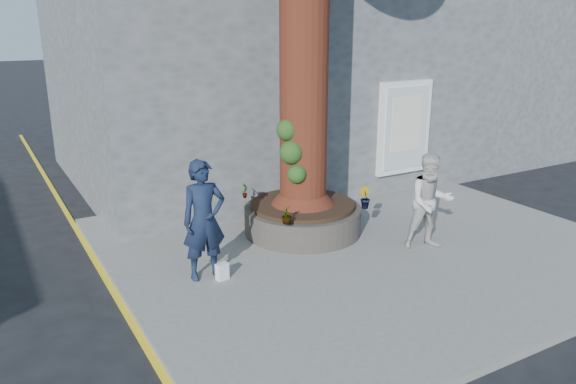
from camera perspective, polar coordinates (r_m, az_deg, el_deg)
ground at (r=9.31m, az=3.70°, el=-9.46°), size 120.00×120.00×0.00m
pavement at (r=10.82m, az=7.44°, el=-5.29°), size 9.00×8.00×0.12m
yellow_line at (r=9.08m, az=-16.63°, el=-10.91°), size 0.10×30.00×0.01m
stone_shop at (r=15.84m, az=-3.04°, el=13.48°), size 10.30×8.30×6.30m
neighbour_shop at (r=20.73m, az=17.64°, el=13.15°), size 6.00×8.00×6.00m
planter at (r=11.09m, az=1.51°, el=-2.62°), size 2.30×2.30×0.60m
man at (r=9.03m, az=-8.54°, el=-2.85°), size 0.74×0.50×1.97m
woman at (r=10.46m, az=14.25°, el=-0.97°), size 1.05×0.94×1.77m
shopping_bag at (r=9.22m, az=-6.71°, el=-8.02°), size 0.22×0.16×0.28m
plant_a at (r=11.27m, az=-4.42°, el=0.17°), size 0.20×0.20×0.32m
plant_b at (r=10.72m, az=7.78°, el=-0.58°), size 0.24×0.25×0.41m
plant_c at (r=9.84m, az=-0.13°, el=-2.33°), size 0.25×0.25×0.32m
plant_d at (r=12.07m, az=2.88°, el=1.23°), size 0.32×0.33×0.27m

